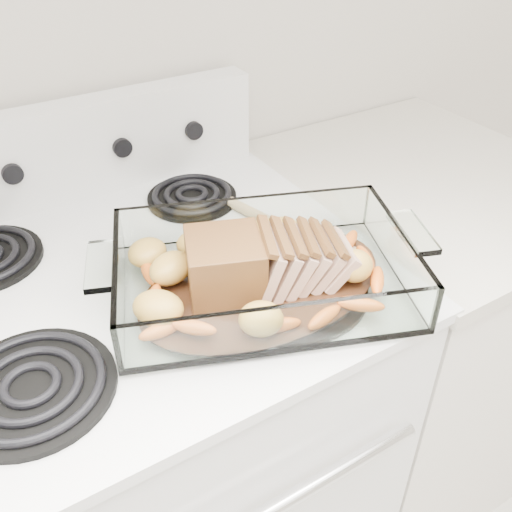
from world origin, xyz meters
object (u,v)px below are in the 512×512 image
counter_right (399,336)px  pork_roast (255,265)px  baking_dish (263,277)px  electric_range (158,449)px

counter_right → pork_roast: (-0.52, -0.15, 0.53)m
pork_roast → counter_right: bearing=24.2°
baking_dish → pork_roast: pork_roast is taller
pork_roast → baking_dish: bearing=8.4°
baking_dish → pork_roast: size_ratio=1.74×
counter_right → baking_dish: size_ratio=2.19×
electric_range → counter_right: (0.66, -0.00, -0.02)m
electric_range → baking_dish: size_ratio=2.63×
electric_range → counter_right: electric_range is taller
counter_right → baking_dish: bearing=-163.8°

